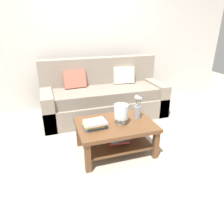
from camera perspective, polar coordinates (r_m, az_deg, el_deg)
ground_plane at (r=3.26m, az=0.56°, el=-7.31°), size 10.00×10.00×0.00m
back_wall at (r=4.41m, az=-6.68°, el=19.21°), size 6.40×0.12×2.70m
couch at (r=3.95m, az=-2.29°, el=4.18°), size 2.26×0.90×1.06m
coffee_table at (r=2.81m, az=1.02°, el=-5.40°), size 1.02×0.72×0.44m
book_stack_main at (r=2.63m, az=-4.87°, el=-3.41°), size 0.30×0.23×0.10m
glass_hurricane_vase at (r=2.68m, az=2.53°, el=0.01°), size 0.18×0.18×0.27m
flower_pitcher at (r=2.87m, az=7.03°, el=1.12°), size 0.11×0.12×0.33m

